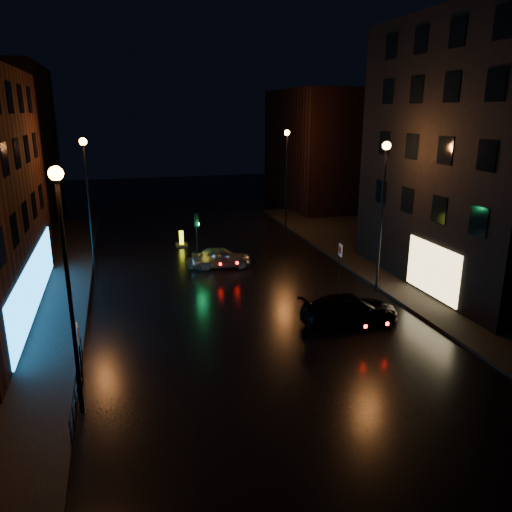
% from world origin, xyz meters
% --- Properties ---
extents(ground, '(120.00, 120.00, 0.00)m').
position_xyz_m(ground, '(0.00, 0.00, 0.00)').
color(ground, black).
rests_on(ground, ground).
extents(pavement_right, '(12.00, 44.00, 0.15)m').
position_xyz_m(pavement_right, '(14.00, 8.00, 0.07)').
color(pavement_right, black).
rests_on(pavement_right, ground).
extents(building_right, '(10.00, 14.00, 15.00)m').
position_xyz_m(building_right, '(15.00, 6.00, 7.50)').
color(building_right, black).
rests_on(building_right, ground).
extents(building_far_left, '(8.00, 16.00, 14.00)m').
position_xyz_m(building_far_left, '(-16.00, 35.00, 7.00)').
color(building_far_left, black).
rests_on(building_far_left, ground).
extents(building_far_right, '(8.00, 14.00, 12.00)m').
position_xyz_m(building_far_right, '(15.00, 32.00, 6.00)').
color(building_far_right, black).
rests_on(building_far_right, ground).
extents(street_lamp_lnear, '(0.44, 0.44, 8.37)m').
position_xyz_m(street_lamp_lnear, '(-7.80, -2.00, 5.56)').
color(street_lamp_lnear, black).
rests_on(street_lamp_lnear, ground).
extents(street_lamp_lfar, '(0.44, 0.44, 8.37)m').
position_xyz_m(street_lamp_lfar, '(-7.80, 14.00, 5.56)').
color(street_lamp_lfar, black).
rests_on(street_lamp_lfar, ground).
extents(street_lamp_rnear, '(0.44, 0.44, 8.37)m').
position_xyz_m(street_lamp_rnear, '(7.80, 6.00, 5.56)').
color(street_lamp_rnear, black).
rests_on(street_lamp_rnear, ground).
extents(street_lamp_rfar, '(0.44, 0.44, 8.37)m').
position_xyz_m(street_lamp_rfar, '(7.80, 22.00, 5.56)').
color(street_lamp_rfar, black).
rests_on(street_lamp_rfar, ground).
extents(traffic_signal, '(1.40, 2.40, 3.45)m').
position_xyz_m(traffic_signal, '(-1.20, 14.00, 0.50)').
color(traffic_signal, black).
rests_on(traffic_signal, ground).
extents(guard_railing, '(0.05, 6.04, 1.00)m').
position_xyz_m(guard_railing, '(-8.00, -1.00, 0.74)').
color(guard_railing, black).
rests_on(guard_railing, ground).
extents(silver_hatchback, '(4.09, 2.08, 1.33)m').
position_xyz_m(silver_hatchback, '(0.17, 12.81, 0.67)').
color(silver_hatchback, '#A7A8AF').
rests_on(silver_hatchback, ground).
extents(dark_sedan, '(4.91, 2.14, 1.40)m').
position_xyz_m(dark_sedan, '(4.32, 2.32, 0.70)').
color(dark_sedan, black).
rests_on(dark_sedan, ground).
extents(bollard_near, '(1.15, 1.35, 1.00)m').
position_xyz_m(bollard_near, '(-0.84, 12.93, 0.22)').
color(bollard_near, black).
rests_on(bollard_near, ground).
extents(bollard_far, '(0.96, 1.38, 1.16)m').
position_xyz_m(bollard_far, '(-1.63, 18.90, 0.25)').
color(bollard_far, black).
rests_on(bollard_far, ground).
extents(road_sign_left, '(0.13, 0.56, 2.30)m').
position_xyz_m(road_sign_left, '(-7.90, 0.23, 1.72)').
color(road_sign_left, black).
rests_on(road_sign_left, ground).
extents(road_sign_right, '(0.13, 0.56, 2.32)m').
position_xyz_m(road_sign_right, '(6.50, 8.20, 1.74)').
color(road_sign_right, black).
rests_on(road_sign_right, ground).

